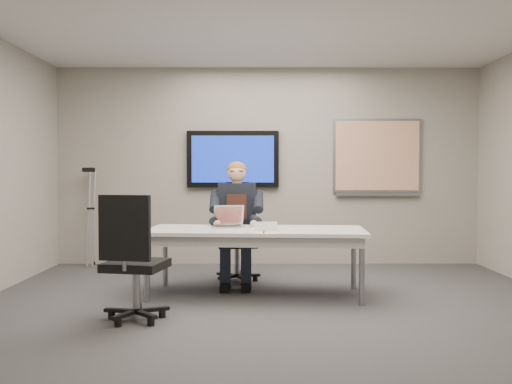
{
  "coord_description": "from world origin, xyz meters",
  "views": [
    {
      "loc": [
        -0.19,
        -5.13,
        1.32
      ],
      "look_at": [
        -0.18,
        1.09,
        1.1
      ],
      "focal_mm": 40.0,
      "sensor_mm": 36.0,
      "label": 1
    }
  ],
  "objects_px": {
    "seated_person": "(236,235)",
    "laptop": "(228,222)",
    "conference_table": "(256,236)",
    "office_chair_near": "(134,282)",
    "office_chair_far": "(237,254)"
  },
  "relations": [
    {
      "from": "office_chair_far",
      "to": "seated_person",
      "type": "bearing_deg",
      "value": -95.3
    },
    {
      "from": "office_chair_far",
      "to": "laptop",
      "type": "relative_size",
      "value": 2.78
    },
    {
      "from": "office_chair_near",
      "to": "seated_person",
      "type": "relative_size",
      "value": 0.78
    },
    {
      "from": "seated_person",
      "to": "laptop",
      "type": "bearing_deg",
      "value": -105.69
    },
    {
      "from": "conference_table",
      "to": "seated_person",
      "type": "xyz_separation_m",
      "value": [
        -0.22,
        0.53,
        -0.05
      ]
    },
    {
      "from": "office_chair_near",
      "to": "laptop",
      "type": "relative_size",
      "value": 2.98
    },
    {
      "from": "conference_table",
      "to": "office_chair_near",
      "type": "bearing_deg",
      "value": -130.46
    },
    {
      "from": "seated_person",
      "to": "laptop",
      "type": "relative_size",
      "value": 3.82
    },
    {
      "from": "seated_person",
      "to": "laptop",
      "type": "xyz_separation_m",
      "value": [
        -0.08,
        -0.32,
        0.19
      ]
    },
    {
      "from": "office_chair_near",
      "to": "office_chair_far",
      "type": "bearing_deg",
      "value": -103.27
    },
    {
      "from": "conference_table",
      "to": "seated_person",
      "type": "relative_size",
      "value": 1.64
    },
    {
      "from": "office_chair_near",
      "to": "laptop",
      "type": "bearing_deg",
      "value": -109.87
    },
    {
      "from": "seated_person",
      "to": "laptop",
      "type": "distance_m",
      "value": 0.38
    },
    {
      "from": "seated_person",
      "to": "laptop",
      "type": "height_order",
      "value": "seated_person"
    },
    {
      "from": "office_chair_far",
      "to": "office_chair_near",
      "type": "xyz_separation_m",
      "value": [
        -0.84,
        -1.88,
        0.02
      ]
    }
  ]
}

